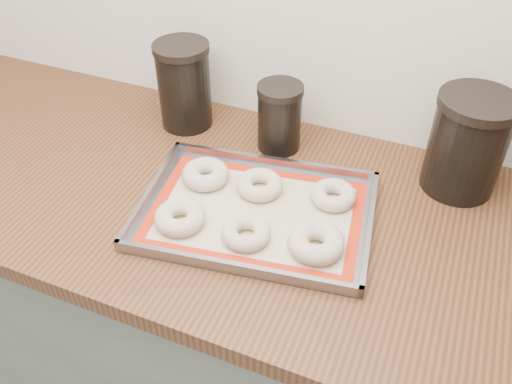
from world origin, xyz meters
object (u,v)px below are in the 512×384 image
at_px(baking_tray, 256,212).
at_px(bagel_back_right, 333,195).
at_px(bagel_front_right, 316,242).
at_px(bagel_back_mid, 260,185).
at_px(bagel_front_left, 180,217).
at_px(bagel_back_left, 205,174).
at_px(canister_mid, 279,117).
at_px(canister_left, 184,85).
at_px(bagel_front_mid, 246,232).
at_px(canister_right, 467,144).

distance_m(baking_tray, bagel_back_right, 0.16).
distance_m(bagel_front_right, bagel_back_mid, 0.20).
height_order(bagel_front_left, bagel_back_left, same).
height_order(bagel_back_right, canister_mid, canister_mid).
xyz_separation_m(bagel_back_mid, canister_left, (-0.27, 0.18, 0.08)).
bearing_deg(canister_left, bagel_back_mid, -34.09).
xyz_separation_m(bagel_front_right, bagel_back_mid, (-0.16, 0.12, -0.00)).
relative_size(bagel_front_right, bagel_back_left, 1.06).
distance_m(bagel_front_mid, bagel_back_left, 0.20).
relative_size(bagel_front_left, canister_mid, 0.63).
height_order(bagel_back_left, bagel_back_mid, bagel_back_left).
bearing_deg(bagel_back_left, bagel_front_left, -84.25).
relative_size(bagel_back_left, canister_mid, 0.63).
distance_m(bagel_front_left, canister_left, 0.38).
height_order(baking_tray, bagel_back_left, bagel_back_left).
relative_size(canister_left, canister_mid, 1.31).
bearing_deg(canister_left, bagel_front_right, -34.91).
relative_size(baking_tray, bagel_front_right, 4.75).
xyz_separation_m(bagel_back_left, bagel_back_mid, (0.12, 0.01, -0.00)).
bearing_deg(bagel_back_left, canister_right, 21.62).
distance_m(bagel_front_left, canister_right, 0.60).
bearing_deg(baking_tray, bagel_front_left, -145.42).
bearing_deg(baking_tray, bagel_back_right, 35.54).
bearing_deg(bagel_back_mid, bagel_front_mid, -78.10).
relative_size(baking_tray, bagel_front_left, 5.04).
distance_m(bagel_back_left, canister_mid, 0.22).
height_order(bagel_front_mid, canister_left, canister_left).
bearing_deg(bagel_front_mid, canister_right, 42.95).
height_order(baking_tray, bagel_front_left, bagel_front_left).
height_order(bagel_back_right, canister_left, canister_left).
distance_m(bagel_front_left, bagel_back_mid, 0.19).
xyz_separation_m(baking_tray, bagel_front_left, (-0.13, -0.09, 0.02)).
distance_m(baking_tray, bagel_front_right, 0.15).
bearing_deg(bagel_back_right, bagel_front_left, -144.92).
xyz_separation_m(baking_tray, bagel_back_right, (0.13, 0.09, 0.01)).
distance_m(canister_mid, canister_right, 0.40).
xyz_separation_m(canister_left, canister_right, (0.65, 0.00, 0.00)).
xyz_separation_m(bagel_back_right, canister_mid, (-0.17, 0.15, 0.06)).
xyz_separation_m(baking_tray, bagel_front_mid, (0.01, -0.07, 0.01)).
xyz_separation_m(baking_tray, canister_mid, (-0.04, 0.24, 0.07)).
bearing_deg(bagel_front_mid, bagel_front_left, -174.85).
distance_m(canister_left, canister_mid, 0.25).
height_order(bagel_front_right, canister_mid, canister_mid).
xyz_separation_m(bagel_back_left, canister_right, (0.50, 0.20, 0.08)).
distance_m(baking_tray, canister_left, 0.39).
bearing_deg(baking_tray, bagel_front_mid, -82.21).
bearing_deg(bagel_back_mid, bagel_back_right, 10.39).
bearing_deg(canister_right, bagel_front_left, -145.15).
bearing_deg(bagel_front_mid, bagel_back_mid, 101.90).
height_order(bagel_back_right, canister_right, canister_right).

